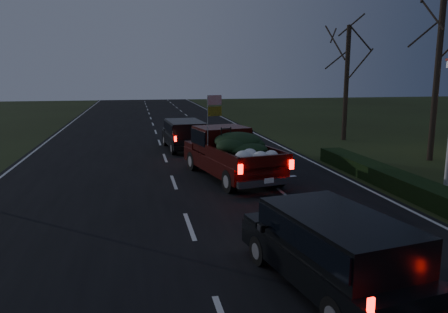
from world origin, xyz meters
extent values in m
plane|color=black|center=(0.00, 0.00, 0.00)|extent=(120.00, 120.00, 0.00)
cube|color=black|center=(0.00, 0.00, 0.01)|extent=(14.00, 120.00, 0.02)
cube|color=black|center=(7.80, 3.00, 0.30)|extent=(1.00, 10.00, 0.60)
cylinder|color=black|center=(12.50, 7.00, 4.25)|extent=(0.28, 0.28, 8.50)
cylinder|color=black|center=(11.50, 14.00, 3.50)|extent=(0.28, 0.28, 7.00)
cube|color=#3B0A08|center=(2.32, 5.38, 0.65)|extent=(3.22, 5.74, 0.60)
cube|color=#3B0A08|center=(2.12, 6.33, 1.46)|extent=(2.31, 2.10, 0.97)
cube|color=black|center=(2.12, 6.33, 1.57)|extent=(2.40, 2.02, 0.60)
cube|color=#3B0A08|center=(2.60, 4.00, 0.97)|extent=(2.57, 3.37, 0.06)
ellipsoid|color=black|center=(2.55, 4.54, 1.46)|extent=(2.09, 2.26, 0.65)
cylinder|color=gray|center=(1.36, 5.18, 2.22)|extent=(0.04, 0.04, 2.16)
cube|color=red|center=(1.65, 5.24, 3.12)|extent=(0.56, 0.14, 0.37)
cube|color=gold|center=(1.65, 5.24, 2.68)|extent=(0.56, 0.14, 0.37)
cube|color=black|center=(1.23, 12.37, 0.58)|extent=(2.19, 4.64, 0.57)
cube|color=black|center=(1.25, 12.14, 1.23)|extent=(1.99, 3.41, 0.75)
cube|color=black|center=(1.25, 12.14, 1.30)|extent=(2.08, 3.32, 0.45)
cube|color=black|center=(2.24, -3.93, 0.56)|extent=(2.50, 4.57, 0.54)
cube|color=black|center=(2.28, -4.15, 1.17)|extent=(2.20, 3.39, 0.72)
cube|color=black|center=(2.28, -4.15, 1.24)|extent=(2.27, 3.32, 0.43)
cube|color=black|center=(1.06, -3.27, 1.06)|extent=(0.12, 0.21, 0.14)
camera|label=1|loc=(-1.32, -11.29, 4.10)|focal=35.00mm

